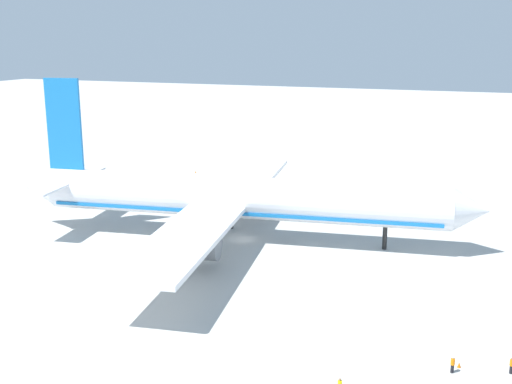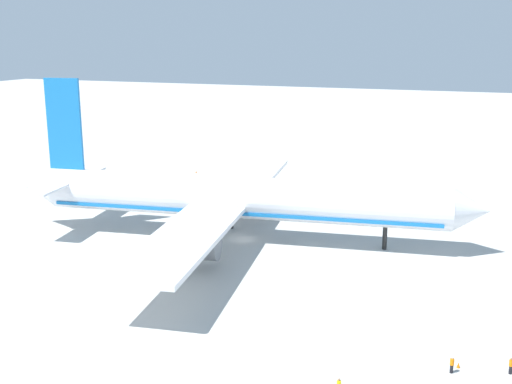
% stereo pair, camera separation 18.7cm
% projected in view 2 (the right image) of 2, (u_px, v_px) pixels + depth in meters
% --- Properties ---
extents(ground_plane, '(600.00, 600.00, 0.00)m').
position_uv_depth(ground_plane, '(242.00, 239.00, 100.41)').
color(ground_plane, '#B2B2AD').
extents(airliner, '(76.00, 70.72, 25.16)m').
position_uv_depth(airliner, '(234.00, 198.00, 99.00)').
color(airliner, white).
rests_on(airliner, ground).
extents(ground_worker_0, '(0.56, 0.56, 1.69)m').
position_uv_depth(ground_worker_0, '(511.00, 366.00, 60.19)').
color(ground_worker_0, black).
rests_on(ground_worker_0, ground).
extents(ground_worker_1, '(0.45, 0.45, 1.71)m').
position_uv_depth(ground_worker_1, '(452.00, 365.00, 60.34)').
color(ground_worker_1, black).
rests_on(ground_worker_1, ground).
extents(traffic_cone_0, '(0.36, 0.36, 0.55)m').
position_uv_depth(traffic_cone_0, '(458.00, 365.00, 61.45)').
color(traffic_cone_0, orange).
rests_on(traffic_cone_0, ground).
extents(traffic_cone_1, '(0.36, 0.36, 0.55)m').
position_uv_depth(traffic_cone_1, '(196.00, 172.00, 148.79)').
color(traffic_cone_1, orange).
rests_on(traffic_cone_1, ground).
extents(traffic_cone_2, '(0.36, 0.36, 0.55)m').
position_uv_depth(traffic_cone_2, '(473.00, 218.00, 110.98)').
color(traffic_cone_2, orange).
rests_on(traffic_cone_2, ground).
extents(traffic_cone_3, '(0.36, 0.36, 0.55)m').
position_uv_depth(traffic_cone_3, '(83.00, 194.00, 127.69)').
color(traffic_cone_3, orange).
rests_on(traffic_cone_3, ground).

